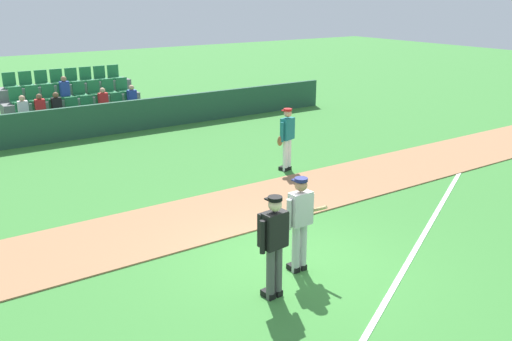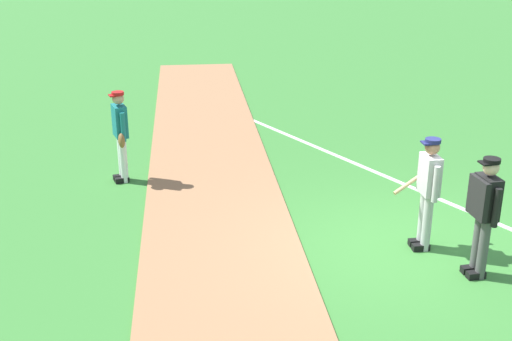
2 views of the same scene
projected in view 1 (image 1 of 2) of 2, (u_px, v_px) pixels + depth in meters
The scene contains 8 objects.
ground_plane at pixel (292, 266), 9.93m from camera, with size 80.00×80.00×0.00m, color #387A33.
infield_dirt_path at pixel (213, 215), 12.19m from camera, with size 28.00×2.47×0.03m, color #9E704C.
foul_line_chalk at pixel (423, 237), 11.12m from camera, with size 12.00×0.10×0.01m, color white.
dugout_fence at pixel (91, 121), 18.67m from camera, with size 20.00×0.16×1.12m, color #234C38.
stadium_bleachers at pixel (74, 110), 20.11m from camera, with size 5.00×2.95×2.05m.
batter_grey_jersey at pixel (300, 221), 9.49m from camera, with size 0.70×0.77×1.76m.
umpire_home_plate at pixel (274, 241), 8.64m from camera, with size 0.59×0.33×1.76m.
runner_teal_jersey at pixel (287, 137), 15.00m from camera, with size 0.67×0.39×1.76m.
Camera 1 is at (-5.51, -7.00, 4.75)m, focal length 38.19 mm.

